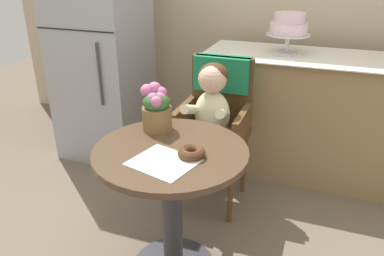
{
  "coord_description": "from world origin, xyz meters",
  "views": [
    {
      "loc": [
        0.62,
        -1.42,
        1.53
      ],
      "look_at": [
        0.05,
        0.15,
        0.77
      ],
      "focal_mm": 35.61,
      "sensor_mm": 36.0,
      "label": 1
    }
  ],
  "objects_px": {
    "wicker_chair": "(217,108)",
    "tiered_cake_stand": "(289,26)",
    "flower_vase": "(156,108)",
    "cafe_table": "(172,188)",
    "seated_child": "(210,111)",
    "donut_front": "(192,152)",
    "refrigerator": "(101,51)"
  },
  "relations": [
    {
      "from": "wicker_chair",
      "to": "cafe_table",
      "type": "bearing_deg",
      "value": -88.31
    },
    {
      "from": "wicker_chair",
      "to": "seated_child",
      "type": "bearing_deg",
      "value": -88.61
    },
    {
      "from": "wicker_chair",
      "to": "donut_front",
      "type": "height_order",
      "value": "wicker_chair"
    },
    {
      "from": "refrigerator",
      "to": "seated_child",
      "type": "bearing_deg",
      "value": -25.17
    },
    {
      "from": "donut_front",
      "to": "flower_vase",
      "type": "bearing_deg",
      "value": 140.93
    },
    {
      "from": "cafe_table",
      "to": "donut_front",
      "type": "height_order",
      "value": "donut_front"
    },
    {
      "from": "donut_front",
      "to": "tiered_cake_stand",
      "type": "height_order",
      "value": "tiered_cake_stand"
    },
    {
      "from": "tiered_cake_stand",
      "to": "wicker_chair",
      "type": "bearing_deg",
      "value": -122.36
    },
    {
      "from": "cafe_table",
      "to": "refrigerator",
      "type": "xyz_separation_m",
      "value": [
        -1.05,
        1.1,
        0.34
      ]
    },
    {
      "from": "cafe_table",
      "to": "seated_child",
      "type": "height_order",
      "value": "seated_child"
    },
    {
      "from": "wicker_chair",
      "to": "seated_child",
      "type": "xyz_separation_m",
      "value": [
        -0.0,
        -0.16,
        0.04
      ]
    },
    {
      "from": "wicker_chair",
      "to": "flower_vase",
      "type": "relative_size",
      "value": 3.94
    },
    {
      "from": "cafe_table",
      "to": "seated_child",
      "type": "bearing_deg",
      "value": 90.38
    },
    {
      "from": "flower_vase",
      "to": "tiered_cake_stand",
      "type": "distance_m",
      "value": 1.25
    },
    {
      "from": "flower_vase",
      "to": "refrigerator",
      "type": "distance_m",
      "value": 1.29
    },
    {
      "from": "wicker_chair",
      "to": "tiered_cake_stand",
      "type": "relative_size",
      "value": 3.18
    },
    {
      "from": "seated_child",
      "to": "flower_vase",
      "type": "distance_m",
      "value": 0.48
    },
    {
      "from": "seated_child",
      "to": "tiered_cake_stand",
      "type": "bearing_deg",
      "value": 63.85
    },
    {
      "from": "tiered_cake_stand",
      "to": "flower_vase",
      "type": "bearing_deg",
      "value": -113.42
    },
    {
      "from": "donut_front",
      "to": "tiered_cake_stand",
      "type": "xyz_separation_m",
      "value": [
        0.22,
        1.34,
        0.34
      ]
    },
    {
      "from": "wicker_chair",
      "to": "refrigerator",
      "type": "distance_m",
      "value": 1.12
    },
    {
      "from": "flower_vase",
      "to": "tiered_cake_stand",
      "type": "bearing_deg",
      "value": 66.58
    },
    {
      "from": "flower_vase",
      "to": "tiered_cake_stand",
      "type": "xyz_separation_m",
      "value": [
        0.49,
        1.12,
        0.25
      ]
    },
    {
      "from": "donut_front",
      "to": "refrigerator",
      "type": "height_order",
      "value": "refrigerator"
    },
    {
      "from": "wicker_chair",
      "to": "tiered_cake_stand",
      "type": "xyz_separation_m",
      "value": [
        0.34,
        0.54,
        0.45
      ]
    },
    {
      "from": "seated_child",
      "to": "donut_front",
      "type": "distance_m",
      "value": 0.66
    },
    {
      "from": "cafe_table",
      "to": "wicker_chair",
      "type": "relative_size",
      "value": 0.75
    },
    {
      "from": "cafe_table",
      "to": "tiered_cake_stand",
      "type": "distance_m",
      "value": 1.46
    },
    {
      "from": "donut_front",
      "to": "refrigerator",
      "type": "xyz_separation_m",
      "value": [
        -1.17,
        1.14,
        0.11
      ]
    },
    {
      "from": "refrigerator",
      "to": "wicker_chair",
      "type": "bearing_deg",
      "value": -17.8
    },
    {
      "from": "flower_vase",
      "to": "seated_child",
      "type": "bearing_deg",
      "value": 71.23
    },
    {
      "from": "cafe_table",
      "to": "tiered_cake_stand",
      "type": "relative_size",
      "value": 2.4
    }
  ]
}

